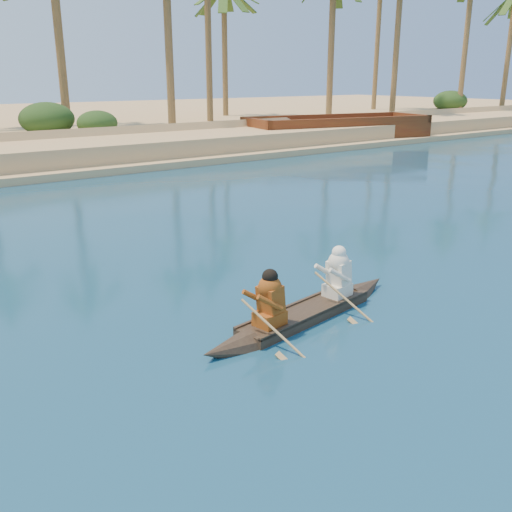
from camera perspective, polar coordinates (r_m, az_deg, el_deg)
ground at (r=9.00m, az=19.09°, el=-14.19°), size 160.00×160.00×0.00m
canoe at (r=11.31m, az=4.98°, el=-4.90°), size 5.38×1.49×1.47m
barge_right at (r=42.34m, az=8.12°, el=12.20°), size 13.94×7.06×2.22m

